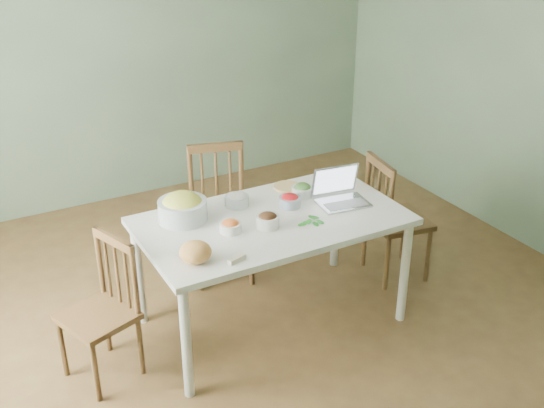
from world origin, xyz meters
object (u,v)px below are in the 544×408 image
chair_left (97,313)px  laptop (344,189)px  chair_right (398,217)px  bowl_squash (182,207)px  dining_table (272,271)px  chair_far (221,216)px  bread_boule (195,252)px

chair_left → laptop: size_ratio=2.73×
chair_left → chair_right: (2.29, 0.08, 0.03)m
laptop → bowl_squash: bearing=170.9°
chair_left → dining_table: bearing=70.0°
dining_table → bowl_squash: bearing=153.7°
bowl_squash → chair_right: bearing=-5.7°
dining_table → chair_left: size_ratio=1.88×
chair_far → chair_left: size_ratio=1.12×
bread_boule → bowl_squash: (0.13, 0.51, 0.03)m
chair_far → chair_left: (-1.13, -0.69, -0.05)m
chair_far → laptop: 1.02m
chair_far → bowl_squash: bearing=-119.8°
chair_right → laptop: laptop is taller
bowl_squash → laptop: size_ratio=0.95×
chair_far → chair_left: chair_far is taller
chair_left → bread_boule: (0.53, -0.27, 0.40)m
chair_right → bread_boule: chair_right is taller
chair_left → chair_right: 2.29m
chair_left → laptop: 1.75m
bowl_squash → laptop: (1.02, -0.30, 0.02)m
chair_left → bowl_squash: 0.83m
laptop → chair_far: bearing=134.0°
dining_table → laptop: size_ratio=5.14×
chair_far → bread_boule: size_ratio=5.42×
chair_left → bread_boule: 0.72m
chair_left → bread_boule: bearing=43.6°
chair_right → dining_table: bearing=104.0°
chair_far → laptop: laptop is taller
bread_boule → chair_right: bearing=11.2°
chair_far → laptop: (0.56, -0.75, 0.40)m
chair_far → chair_right: size_ratio=1.05×
laptop → chair_left: bearing=-174.5°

